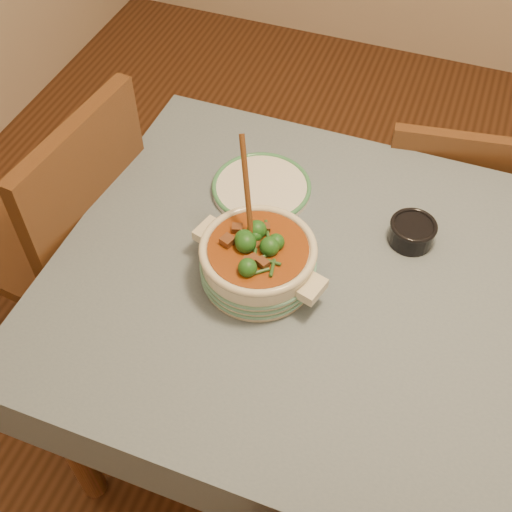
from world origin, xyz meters
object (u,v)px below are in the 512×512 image
(condiment_bowl, at_px, (412,231))
(chair_far, at_px, (438,201))
(white_plate, at_px, (262,187))
(stew_casserole, at_px, (258,258))
(dining_table, at_px, (397,327))
(chair_left, at_px, (69,231))

(condiment_bowl, relative_size, chair_far, 0.16)
(white_plate, bearing_deg, stew_casserole, -71.40)
(white_plate, height_order, chair_far, chair_far)
(dining_table, xyz_separation_m, condiment_bowl, (-0.03, 0.20, 0.13))
(chair_far, bearing_deg, white_plate, 34.88)
(stew_casserole, relative_size, chair_far, 0.42)
(chair_far, height_order, chair_left, chair_left)
(stew_casserole, height_order, condiment_bowl, stew_casserole)
(white_plate, distance_m, chair_left, 0.60)
(condiment_bowl, relative_size, chair_left, 0.13)
(dining_table, relative_size, chair_far, 2.05)
(condiment_bowl, bearing_deg, white_plate, 175.09)
(dining_table, height_order, chair_left, chair_left)
(white_plate, relative_size, chair_left, 0.27)
(stew_casserole, xyz_separation_m, chair_far, (0.36, 0.71, -0.36))
(condiment_bowl, height_order, chair_far, chair_far)
(dining_table, distance_m, chair_left, 0.98)
(condiment_bowl, bearing_deg, chair_far, 84.24)
(stew_casserole, relative_size, condiment_bowl, 2.68)
(stew_casserole, bearing_deg, white_plate, 108.60)
(stew_casserole, distance_m, condiment_bowl, 0.40)
(white_plate, height_order, condiment_bowl, condiment_bowl)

